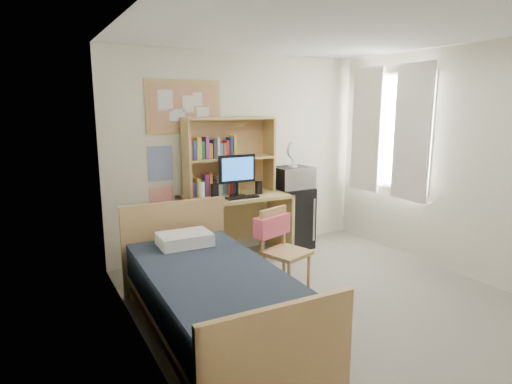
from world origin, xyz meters
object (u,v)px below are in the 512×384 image
bed (214,303)px  microwave (293,177)px  speaker_right (259,187)px  desk_fan (293,155)px  desk (236,228)px  mini_fridge (291,217)px  desk_chair (287,252)px  monitor (237,176)px  speaker_left (215,191)px  bulletin_board (184,107)px

bed → microwave: bearing=42.5°
speaker_right → desk_fan: desk_fan is taller
desk → mini_fridge: bearing=6.3°
bed → microwave: 2.59m
desk_chair → monitor: monitor is taller
speaker_left → microwave: size_ratio=0.37×
desk → speaker_left: (-0.30, -0.06, 0.51)m
mini_fridge → speaker_right: (-0.60, -0.15, 0.50)m
bulletin_board → speaker_left: bulletin_board is taller
bed → desk_fan: 2.69m
desk_chair → speaker_right: bearing=57.1°
desk_chair → monitor: (-0.02, 1.10, 0.65)m
desk_chair → speaker_left: 1.24m
monitor → speaker_left: monitor is taller
microwave → desk_fan: size_ratio=1.53×
mini_fridge → speaker_right: size_ratio=5.12×
desk_chair → speaker_left: size_ratio=5.00×
desk_fan → bulletin_board: bearing=169.1°
bed → monitor: bearing=58.5°
desk → bed: desk is taller
bulletin_board → monitor: bulletin_board is taller
desk_chair → desk_fan: desk_fan is taller
bulletin_board → speaker_right: (0.81, -0.40, -1.00)m
speaker_left → desk_chair: bearing=-73.3°
desk_chair → speaker_left: bearing=87.6°
monitor → speaker_right: size_ratio=3.11×
speaker_left → desk_fan: bearing=6.6°
desk → mini_fridge: 0.90m
bulletin_board → desk: (0.51, -0.34, -1.50)m
desk_chair → bed: desk_chair is taller
microwave → mini_fridge: bearing=90.0°
desk → microwave: 1.06m
desk → desk_chair: size_ratio=1.50×
desk → desk_chair: (0.02, -1.16, 0.03)m
mini_fridge → bed: 2.51m
bulletin_board → bed: size_ratio=0.44×
monitor → desk_chair: bearing=-88.5°
monitor → microwave: monitor is taller
microwave → desk_fan: desk_fan is taller
bulletin_board → monitor: size_ratio=1.84×
speaker_left → bulletin_board: bearing=118.9°
desk_chair → microwave: bearing=35.8°
bulletin_board → monitor: 1.05m
bulletin_board → desk_chair: bearing=-70.5°
bulletin_board → speaker_right: size_ratio=5.73×
speaker_left → speaker_right: 0.60m
bulletin_board → desk_chair: (0.53, -1.50, -1.47)m
monitor → speaker_left: size_ratio=2.85×
bulletin_board → desk_fan: bearing=-10.9°
desk → desk_chair: 1.16m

